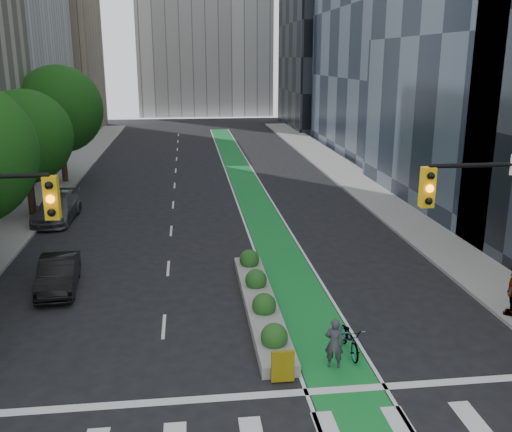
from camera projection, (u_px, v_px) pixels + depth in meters
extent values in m
plane|color=black|center=(250.00, 422.00, 15.38)|extent=(160.00, 160.00, 0.00)
cube|color=gray|center=(32.00, 204.00, 37.90)|extent=(3.60, 90.00, 0.15)
cube|color=gray|center=(375.00, 194.00, 40.64)|extent=(3.60, 90.00, 0.15)
cube|color=#178131|center=(246.00, 184.00, 44.42)|extent=(2.20, 70.00, 0.01)
cube|color=tan|center=(37.00, 29.00, 72.69)|extent=(14.00, 16.00, 26.00)
cube|color=black|center=(339.00, 24.00, 78.98)|extent=(14.00, 18.00, 28.00)
cylinder|color=black|center=(30.00, 181.00, 34.54)|extent=(0.44, 0.44, 4.48)
sphere|color=#15420E|center=(25.00, 137.00, 33.81)|extent=(5.60, 5.60, 5.60)
cylinder|color=black|center=(63.00, 150.00, 44.01)|extent=(0.44, 0.44, 5.15)
sphere|color=#15420E|center=(59.00, 109.00, 43.18)|extent=(6.60, 6.60, 6.60)
cube|color=gold|center=(52.00, 198.00, 13.64)|extent=(0.34, 0.28, 1.05)
sphere|color=orange|center=(50.00, 199.00, 13.48)|extent=(0.20, 0.20, 0.20)
cube|color=gold|center=(427.00, 187.00, 14.73)|extent=(0.34, 0.28, 1.05)
sphere|color=orange|center=(430.00, 189.00, 14.57)|extent=(0.20, 0.20, 0.20)
cube|color=gray|center=(261.00, 305.00, 22.16)|extent=(1.20, 10.00, 0.40)
cube|color=yellow|center=(283.00, 366.00, 17.09)|extent=(0.70, 0.12, 1.00)
sphere|color=#194C19|center=(274.00, 337.00, 18.69)|extent=(0.90, 0.90, 0.90)
sphere|color=#194C19|center=(264.00, 305.00, 21.08)|extent=(0.90, 0.90, 0.90)
sphere|color=#194C19|center=(256.00, 280.00, 23.47)|extent=(0.90, 0.90, 0.90)
sphere|color=#194C19|center=(249.00, 259.00, 25.86)|extent=(0.90, 0.90, 0.90)
imported|color=gray|center=(350.00, 338.00, 18.88)|extent=(0.70, 1.95, 1.02)
imported|color=#37333E|center=(334.00, 343.00, 17.89)|extent=(0.70, 0.58, 1.66)
imported|color=black|center=(58.00, 274.00, 23.98)|extent=(1.87, 4.37, 1.40)
imported|color=#4F5153|center=(57.00, 209.00, 34.12)|extent=(2.31, 5.32, 1.52)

